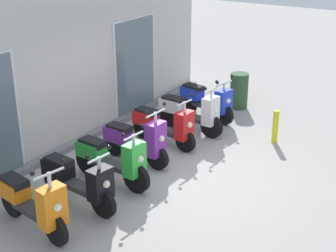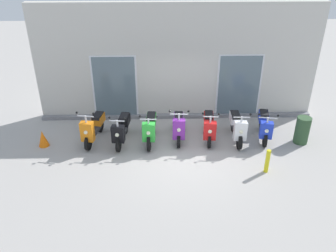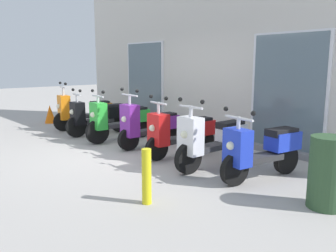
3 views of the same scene
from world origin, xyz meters
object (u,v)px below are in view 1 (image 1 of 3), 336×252
(scooter_orange, at_px, (32,202))
(scooter_green, at_px, (112,159))
(curb_bollard, at_px, (275,127))
(scooter_red, at_px, (164,124))
(scooter_purple, at_px, (137,140))
(scooter_blue, at_px, (206,100))
(trash_bin, at_px, (239,91))
(scooter_black, at_px, (78,180))
(scooter_white, at_px, (190,112))

(scooter_orange, relative_size, scooter_green, 0.98)
(curb_bollard, bearing_deg, scooter_red, 125.67)
(scooter_purple, bearing_deg, scooter_orange, -179.03)
(scooter_green, distance_m, scooter_blue, 3.65)
(trash_bin, bearing_deg, scooter_black, 177.82)
(trash_bin, bearing_deg, scooter_white, 173.66)
(scooter_purple, relative_size, curb_bollard, 2.15)
(scooter_orange, bearing_deg, scooter_red, 0.80)
(scooter_green, xyz_separation_m, scooter_red, (1.88, 0.12, -0.02))
(scooter_black, bearing_deg, scooter_white, 0.12)
(scooter_green, bearing_deg, scooter_white, 0.02)
(scooter_red, distance_m, trash_bin, 2.91)
(scooter_white, xyz_separation_m, scooter_blue, (0.90, 0.09, -0.01))
(scooter_blue, xyz_separation_m, trash_bin, (1.11, -0.31, -0.03))
(scooter_blue, bearing_deg, scooter_red, 178.94)
(scooter_red, relative_size, curb_bollard, 2.26)
(scooter_purple, bearing_deg, scooter_red, 0.34)
(scooter_green, distance_m, scooter_white, 2.75)
(scooter_blue, bearing_deg, curb_bollard, -102.82)
(scooter_red, height_order, scooter_white, scooter_white)
(trash_bin, bearing_deg, scooter_blue, 164.37)
(scooter_white, bearing_deg, curb_bollard, -74.86)
(scooter_purple, relative_size, scooter_red, 0.95)
(scooter_orange, distance_m, scooter_purple, 2.70)
(scooter_orange, height_order, curb_bollard, scooter_orange)
(scooter_black, relative_size, scooter_blue, 1.08)
(scooter_black, xyz_separation_m, trash_bin, (5.65, -0.22, -0.03))
(scooter_green, height_order, scooter_blue, scooter_green)
(scooter_purple, bearing_deg, scooter_black, -176.10)
(scooter_orange, height_order, scooter_white, scooter_orange)
(scooter_white, distance_m, scooter_blue, 0.90)
(scooter_blue, relative_size, curb_bollard, 2.18)
(scooter_black, height_order, scooter_purple, scooter_purple)
(scooter_red, xyz_separation_m, curb_bollard, (1.35, -1.88, -0.11))
(scooter_green, relative_size, scooter_blue, 1.09)
(scooter_black, bearing_deg, trash_bin, -2.18)
(curb_bollard, bearing_deg, scooter_blue, 77.18)
(scooter_blue, distance_m, trash_bin, 1.15)
(scooter_purple, distance_m, scooter_white, 1.85)
(scooter_purple, xyz_separation_m, scooter_red, (0.97, 0.01, -0.01))
(scooter_black, distance_m, curb_bollard, 4.48)
(scooter_black, distance_m, scooter_red, 2.77)
(scooter_red, relative_size, scooter_blue, 1.04)
(scooter_blue, distance_m, curb_bollard, 1.90)
(scooter_orange, bearing_deg, scooter_green, -2.25)
(curb_bollard, height_order, trash_bin, trash_bin)
(trash_bin, bearing_deg, scooter_green, 177.33)
(scooter_black, relative_size, scooter_red, 1.04)
(scooter_white, relative_size, curb_bollard, 2.32)
(scooter_orange, distance_m, scooter_red, 3.67)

